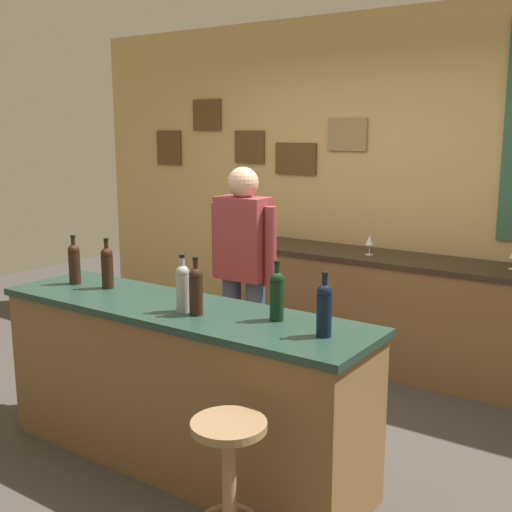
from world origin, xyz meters
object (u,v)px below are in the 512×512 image
Objects in this scene: wine_bottle_e at (277,294)px; wine_glass_a at (370,241)px; wine_bottle_c at (183,286)px; wine_bottle_f at (324,308)px; bar_stool at (229,470)px; wine_bottle_a at (74,262)px; bartender at (243,268)px; wine_bottle_d at (196,289)px; wine_bottle_b at (107,266)px.

wine_bottle_e is 1.97× the size of wine_glass_a.
wine_bottle_c and wine_bottle_e have the same top height.
wine_bottle_e is 0.33m from wine_bottle_f.
wine_bottle_a reaches higher than bar_stool.
bar_stool is 1.03m from wine_bottle_c.
bar_stool is at bearing -74.17° from wine_bottle_e.
wine_bottle_c is at bearing -71.93° from bartender.
wine_bottle_d reaches higher than wine_glass_a.
bartender reaches higher than wine_bottle_a.
wine_glass_a is (0.82, 1.94, -0.05)m from wine_bottle_b.
wine_glass_a is at bearing 89.47° from wine_bottle_d.
bartender is 5.29× the size of wine_bottle_f.
wine_bottle_c is 1.00× the size of wine_bottle_f.
wine_bottle_a is 1.00× the size of wine_bottle_e.
bartender is 10.45× the size of wine_glass_a.
wine_bottle_a is 0.96m from wine_bottle_c.
wine_bottle_f is at bearing 4.29° from wine_bottle_c.
bartender is 1.47m from wine_bottle_f.
bartender is 5.29× the size of wine_bottle_c.
wine_bottle_f is at bearing 5.37° from wine_bottle_d.
wine_bottle_e is (1.45, 0.06, 0.00)m from wine_bottle_a.
wine_bottle_c is at bearing -10.02° from wine_bottle_b.
bartender reaches higher than wine_glass_a.
wine_glass_a is at bearing 86.83° from wine_bottle_c.
bartender is 0.96m from wine_bottle_b.
bar_stool is 2.22× the size of wine_bottle_c.
wine_bottle_a is 1.76m from wine_bottle_f.
wine_bottle_e is (-0.18, 0.65, 0.60)m from bar_stool.
wine_bottle_a is at bearing -177.54° from wine_bottle_e.
bartender reaches higher than wine_bottle_b.
bar_stool is 1.63m from wine_bottle_b.
wine_bottle_c reaches higher than bar_stool.
wine_glass_a is at bearing 102.28° from bar_stool.
wine_glass_a is (1.07, 1.98, -0.05)m from wine_bottle_a.
wine_glass_a reaches higher than bar_stool.
bartender is 1.18m from wine_bottle_e.
wine_bottle_d is 0.71m from wine_bottle_f.
wine_bottle_c is 1.00× the size of wine_bottle_e.
wine_bottle_b is at bearing 155.64° from bar_stool.
wine_bottle_a is 1.97× the size of wine_glass_a.
wine_bottle_e and wine_bottle_f have the same top height.
bartender reaches higher than wine_bottle_c.
wine_bottle_e is (0.49, 0.15, 0.00)m from wine_bottle_c.
bar_stool is 2.22× the size of wine_bottle_a.
wine_bottle_b is at bearing 170.72° from wine_bottle_d.
wine_glass_a is at bearing 101.06° from wine_bottle_e.
wine_bottle_a is 1.00× the size of wine_bottle_b.
wine_bottle_b is at bearing 169.98° from wine_bottle_c.
bartender is 5.29× the size of wine_bottle_d.
wine_bottle_b is 1.00× the size of wine_bottle_c.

